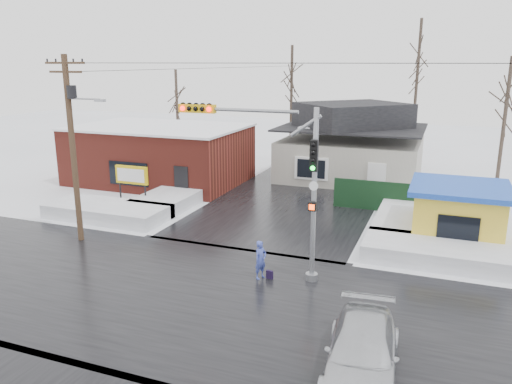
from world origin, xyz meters
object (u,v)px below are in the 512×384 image
(kiosk, at_px, (458,213))
(traffic_signal, at_px, (276,169))
(pedestrian, at_px, (261,260))
(car, at_px, (362,353))
(utility_pole, at_px, (73,139))
(marquee_sign, at_px, (132,176))

(kiosk, bearing_deg, traffic_signal, -135.16)
(traffic_signal, xyz_separation_m, pedestrian, (-0.44, -0.54, -3.73))
(traffic_signal, xyz_separation_m, car, (4.52, -5.69, -3.82))
(utility_pole, bearing_deg, kiosk, 20.44)
(traffic_signal, height_order, car, traffic_signal)
(utility_pole, relative_size, pedestrian, 5.59)
(car, bearing_deg, traffic_signal, 123.27)
(traffic_signal, height_order, kiosk, traffic_signal)
(pedestrian, xyz_separation_m, car, (4.96, -5.15, -0.09))
(marquee_sign, height_order, kiosk, kiosk)
(kiosk, height_order, car, kiosk)
(traffic_signal, xyz_separation_m, utility_pole, (-10.36, 0.53, 0.57))
(traffic_signal, height_order, pedestrian, traffic_signal)
(pedestrian, bearing_deg, marquee_sign, 82.13)
(traffic_signal, distance_m, kiosk, 10.43)
(pedestrian, relative_size, car, 0.33)
(marquee_sign, distance_m, car, 20.13)
(kiosk, distance_m, car, 12.99)
(marquee_sign, relative_size, pedestrian, 1.58)
(utility_pole, xyz_separation_m, pedestrian, (9.92, -1.08, -4.31))
(traffic_signal, bearing_deg, car, -51.52)
(traffic_signal, bearing_deg, pedestrian, -129.06)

